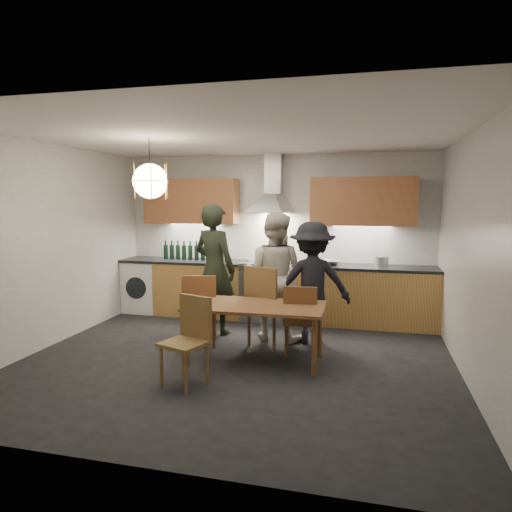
% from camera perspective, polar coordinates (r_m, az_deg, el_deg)
% --- Properties ---
extents(ground, '(5.00, 5.00, 0.00)m').
position_cam_1_polar(ground, '(5.54, -2.47, -12.88)').
color(ground, black).
rests_on(ground, ground).
extents(room_shell, '(5.02, 4.52, 2.61)m').
position_cam_1_polar(room_shell, '(5.21, -2.57, 5.06)').
color(room_shell, white).
rests_on(room_shell, ground).
extents(counter_run, '(5.00, 0.62, 0.90)m').
position_cam_1_polar(counter_run, '(7.24, 2.07, -4.40)').
color(counter_run, tan).
rests_on(counter_run, ground).
extents(range_stove, '(0.90, 0.60, 0.92)m').
position_cam_1_polar(range_stove, '(7.24, 1.88, -4.46)').
color(range_stove, silver).
rests_on(range_stove, ground).
extents(wall_fixtures, '(4.30, 0.54, 1.10)m').
position_cam_1_polar(wall_fixtures, '(7.21, 2.13, 6.95)').
color(wall_fixtures, '#B87446').
rests_on(wall_fixtures, ground).
extents(pendant_lamp, '(0.43, 0.43, 0.70)m').
position_cam_1_polar(pendant_lamp, '(5.49, -13.09, 9.10)').
color(pendant_lamp, black).
rests_on(pendant_lamp, ground).
extents(dining_table, '(1.61, 0.83, 0.67)m').
position_cam_1_polar(dining_table, '(5.35, -0.12, -6.91)').
color(dining_table, brown).
rests_on(dining_table, ground).
extents(chair_back_left, '(0.53, 0.53, 0.94)m').
position_cam_1_polar(chair_back_left, '(5.92, -7.01, -6.15)').
color(chair_back_left, brown).
rests_on(chair_back_left, ground).
extents(chair_back_mid, '(0.61, 0.61, 1.05)m').
position_cam_1_polar(chair_back_mid, '(5.86, 1.20, -5.60)').
color(chair_back_mid, brown).
rests_on(chair_back_mid, ground).
extents(chair_back_right, '(0.45, 0.45, 0.88)m').
position_cam_1_polar(chair_back_right, '(5.53, 5.52, -7.48)').
color(chair_back_right, brown).
rests_on(chair_back_right, ground).
extents(chair_front, '(0.52, 0.52, 0.90)m').
position_cam_1_polar(chair_front, '(4.81, -8.31, -9.61)').
color(chair_front, brown).
rests_on(chair_front, ground).
extents(person_left, '(0.78, 0.64, 1.83)m').
position_cam_1_polar(person_left, '(6.44, -5.19, -1.65)').
color(person_left, black).
rests_on(person_left, ground).
extents(person_mid, '(0.94, 0.79, 1.72)m').
position_cam_1_polar(person_mid, '(6.16, 2.30, -2.53)').
color(person_mid, beige).
rests_on(person_mid, ground).
extents(person_right, '(1.15, 0.83, 1.60)m').
position_cam_1_polar(person_right, '(6.05, 7.00, -3.33)').
color(person_right, black).
rests_on(person_right, ground).
extents(mixing_bowl, '(0.33, 0.33, 0.08)m').
position_cam_1_polar(mixing_bowl, '(7.02, 9.26, -0.79)').
color(mixing_bowl, '#BBBABE').
rests_on(mixing_bowl, counter_run).
extents(stock_pot, '(0.23, 0.23, 0.14)m').
position_cam_1_polar(stock_pot, '(7.03, 15.43, -0.69)').
color(stock_pot, silver).
rests_on(stock_pot, counter_run).
extents(wine_bottles, '(0.84, 0.07, 0.31)m').
position_cam_1_polar(wine_bottles, '(7.59, -8.60, 0.69)').
color(wine_bottles, black).
rests_on(wine_bottles, counter_run).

